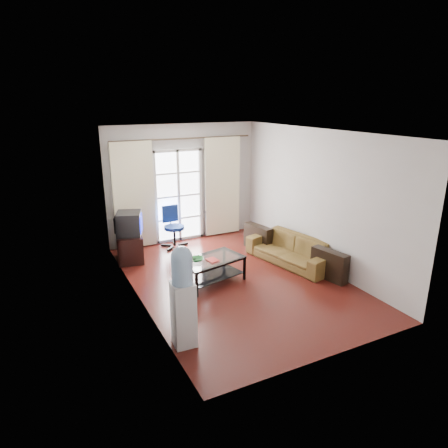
# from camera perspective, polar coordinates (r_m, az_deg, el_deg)

# --- Properties ---
(floor) EXTENTS (5.20, 5.20, 0.00)m
(floor) POSITION_cam_1_polar(r_m,az_deg,el_deg) (7.52, 1.70, -7.95)
(floor) COLOR #551B14
(floor) RESTS_ON ground
(ceiling) EXTENTS (5.20, 5.20, 0.00)m
(ceiling) POSITION_cam_1_polar(r_m,az_deg,el_deg) (6.81, 1.91, 13.03)
(ceiling) COLOR white
(ceiling) RESTS_ON wall_back
(wall_back) EXTENTS (3.60, 0.02, 2.70)m
(wall_back) POSITION_cam_1_polar(r_m,az_deg,el_deg) (9.35, -5.81, 5.81)
(wall_back) COLOR #BBB7B2
(wall_back) RESTS_ON floor
(wall_front) EXTENTS (3.60, 0.02, 2.70)m
(wall_front) POSITION_cam_1_polar(r_m,az_deg,el_deg) (5.04, 16.02, -5.15)
(wall_front) COLOR #BBB7B2
(wall_front) RESTS_ON floor
(wall_left) EXTENTS (0.02, 5.20, 2.70)m
(wall_left) POSITION_cam_1_polar(r_m,az_deg,el_deg) (6.42, -12.49, 0.05)
(wall_left) COLOR #BBB7B2
(wall_left) RESTS_ON floor
(wall_right) EXTENTS (0.02, 5.20, 2.70)m
(wall_right) POSITION_cam_1_polar(r_m,az_deg,el_deg) (8.03, 13.20, 3.50)
(wall_right) COLOR #BBB7B2
(wall_right) RESTS_ON floor
(french_door) EXTENTS (1.16, 0.06, 2.15)m
(french_door) POSITION_cam_1_polar(r_m,az_deg,el_deg) (9.31, -6.50, 4.00)
(french_door) COLOR white
(french_door) RESTS_ON wall_back
(curtain_rod) EXTENTS (3.30, 0.04, 0.04)m
(curtain_rod) POSITION_cam_1_polar(r_m,az_deg,el_deg) (9.11, -5.78, 12.06)
(curtain_rod) COLOR #4C3F2D
(curtain_rod) RESTS_ON wall_back
(curtain_left) EXTENTS (0.90, 0.07, 2.35)m
(curtain_left) POSITION_cam_1_polar(r_m,az_deg,el_deg) (8.93, -12.73, 3.92)
(curtain_left) COLOR #F9F5C8
(curtain_left) RESTS_ON curtain_rod
(curtain_right) EXTENTS (0.90, 0.07, 2.35)m
(curtain_right) POSITION_cam_1_polar(r_m,az_deg,el_deg) (9.65, -0.23, 5.35)
(curtain_right) COLOR #F9F5C8
(curtain_right) RESTS_ON curtain_rod
(radiator) EXTENTS (0.64, 0.12, 0.64)m
(radiator) POSITION_cam_1_polar(r_m,az_deg,el_deg) (9.82, -1.06, 0.32)
(radiator) COLOR gray
(radiator) RESTS_ON floor
(sofa) EXTENTS (2.22, 1.52, 0.56)m
(sofa) POSITION_cam_1_polar(r_m,az_deg,el_deg) (8.27, 9.49, -3.65)
(sofa) COLOR brown
(sofa) RESTS_ON floor
(coffee_table) EXTENTS (1.26, 0.89, 0.47)m
(coffee_table) POSITION_cam_1_polar(r_m,az_deg,el_deg) (7.30, -1.82, -6.18)
(coffee_table) COLOR silver
(coffee_table) RESTS_ON floor
(bowl) EXTENTS (0.36, 0.36, 0.06)m
(bowl) POSITION_cam_1_polar(r_m,az_deg,el_deg) (7.15, -3.91, -5.04)
(bowl) COLOR #318630
(bowl) RESTS_ON coffee_table
(book) EXTENTS (0.24, 0.29, 0.02)m
(book) POSITION_cam_1_polar(r_m,az_deg,el_deg) (7.10, -2.26, -5.33)
(book) COLOR #A31B14
(book) RESTS_ON coffee_table
(remote) EXTENTS (0.17, 0.12, 0.02)m
(remote) POSITION_cam_1_polar(r_m,az_deg,el_deg) (7.25, -3.98, -4.87)
(remote) COLOR black
(remote) RESTS_ON coffee_table
(tv_stand) EXTENTS (0.63, 0.84, 0.56)m
(tv_stand) POSITION_cam_1_polar(r_m,az_deg,el_deg) (8.54, -13.32, -3.23)
(tv_stand) COLOR black
(tv_stand) RESTS_ON floor
(crt_tv) EXTENTS (0.63, 0.65, 0.47)m
(crt_tv) POSITION_cam_1_polar(r_m,az_deg,el_deg) (8.37, -13.55, 0.07)
(crt_tv) COLOR black
(crt_tv) RESTS_ON tv_stand
(task_chair) EXTENTS (0.68, 0.68, 0.93)m
(task_chair) POSITION_cam_1_polar(r_m,az_deg,el_deg) (9.11, -7.16, -1.57)
(task_chair) COLOR black
(task_chair) RESTS_ON floor
(water_cooler) EXTENTS (0.32, 0.31, 1.43)m
(water_cooler) POSITION_cam_1_polar(r_m,az_deg,el_deg) (5.38, -5.89, -10.07)
(water_cooler) COLOR silver
(water_cooler) RESTS_ON floor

